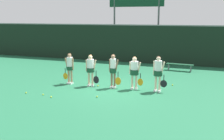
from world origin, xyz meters
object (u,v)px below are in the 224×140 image
tennis_ball_1 (97,97)px  tennis_ball_6 (98,86)px  tennis_ball_0 (43,95)px  tennis_ball_4 (172,85)px  player_0 (70,66)px  player_3 (135,70)px  player_4 (158,71)px  tennis_ball_5 (26,93)px  tennis_ball_2 (64,78)px  scoreboard (136,2)px  bench_courtside (180,65)px  player_2 (113,69)px  tennis_ball_3 (51,97)px  player_1 (91,68)px

tennis_ball_1 → tennis_ball_6: 1.84m
tennis_ball_0 → tennis_ball_4: 6.41m
player_0 → player_3: size_ratio=1.01×
tennis_ball_0 → player_0: bearing=85.5°
player_3 → player_4: size_ratio=0.95×
tennis_ball_5 → tennis_ball_2: bearing=86.4°
player_4 → tennis_ball_0: (-4.76, -2.28, -0.96)m
scoreboard → player_3: bearing=-76.0°
tennis_ball_6 → scoreboard: bearing=91.7°
player_0 → player_3: player_0 is taller
tennis_ball_2 → tennis_ball_6: 2.63m
bench_courtside → tennis_ball_4: (0.00, -3.92, -0.35)m
player_2 → tennis_ball_3: (-2.03, -2.42, -0.93)m
tennis_ball_6 → tennis_ball_3: bearing=-116.6°
player_0 → player_2: player_2 is taller
tennis_ball_0 → tennis_ball_1: 2.46m
player_2 → bench_courtside: bearing=63.0°
tennis_ball_4 → tennis_ball_6: bearing=-158.6°
player_4 → tennis_ball_3: (-4.22, -2.48, -0.96)m
scoreboard → tennis_ball_0: (-1.49, -10.87, -4.49)m
tennis_ball_0 → tennis_ball_4: bearing=34.3°
bench_courtside → tennis_ball_6: bearing=-118.3°
player_1 → player_2: 1.19m
bench_courtside → tennis_ball_5: bench_courtside is taller
player_4 → tennis_ball_5: bearing=-148.3°
player_1 → player_2: (1.19, 0.05, 0.02)m
tennis_ball_0 → scoreboard: bearing=82.2°
player_1 → tennis_ball_4: size_ratio=23.32×
player_3 → tennis_ball_0: size_ratio=24.18×
player_1 → player_4: (3.37, 0.10, 0.05)m
player_3 → tennis_ball_0: 4.39m
player_0 → tennis_ball_3: (0.36, -2.43, -0.91)m
player_4 → tennis_ball_2: bearing=-179.6°
player_0 → tennis_ball_0: bearing=-91.7°
player_4 → tennis_ball_6: (-3.01, -0.07, -0.96)m
player_0 → player_4: 4.58m
player_2 → tennis_ball_2: 3.53m
scoreboard → tennis_ball_5: size_ratio=86.80×
tennis_ball_0 → tennis_ball_5: (-0.90, -0.01, -0.00)m
player_0 → player_1: (1.21, -0.05, 0.00)m
tennis_ball_3 → bench_courtside: bearing=58.4°
tennis_ball_3 → player_1: bearing=70.4°
scoreboard → bench_courtside: scoreboard is taller
tennis_ball_1 → tennis_ball_0: bearing=-168.2°
scoreboard → player_1: scoreboard is taller
player_0 → tennis_ball_4: 5.38m
player_2 → scoreboard: bearing=97.4°
player_4 → tennis_ball_3: 4.99m
tennis_ball_2 → tennis_ball_4: tennis_ball_4 is taller
tennis_ball_0 → tennis_ball_4: size_ratio=0.96×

